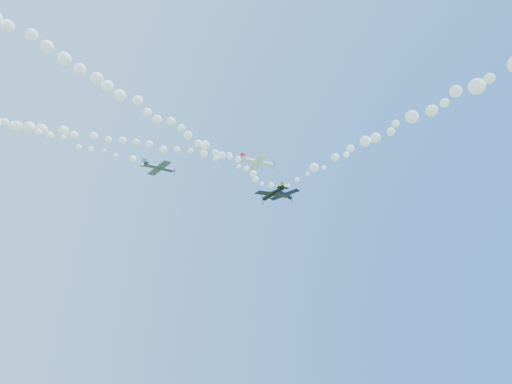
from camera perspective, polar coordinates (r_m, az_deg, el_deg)
plane_white at (r=92.35m, az=0.21°, el=4.02°), size 8.01×8.44×2.74m
smoke_trail_white at (r=90.68m, az=-28.86°, el=7.70°), size 82.16×32.03×3.32m
plane_navy at (r=96.17m, az=3.82°, el=-0.30°), size 6.86×7.25×2.06m
smoke_trail_navy at (r=70.15m, az=-12.94°, el=9.87°), size 69.32×22.16×2.72m
plane_grey at (r=80.06m, az=-12.81°, el=3.19°), size 6.80×7.01×1.80m
plane_black at (r=68.75m, az=2.29°, el=-0.21°), size 6.42×6.13×2.05m
smoke_trail_black at (r=49.91m, az=26.29°, el=12.26°), size 6.32×62.44×2.57m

